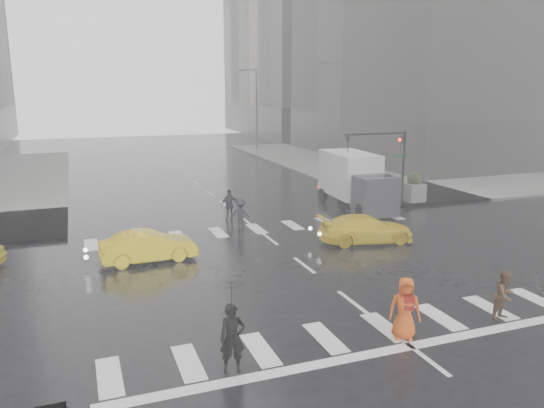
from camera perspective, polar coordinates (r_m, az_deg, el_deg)
name	(u,v)px	position (r m, az deg, el deg)	size (l,w,h in m)	color
ground	(304,265)	(21.66, 3.49, -6.60)	(120.00, 120.00, 0.00)	black
sidewalk_ne	(433,172)	(46.21, 16.93, 3.30)	(35.00, 35.00, 0.15)	slate
building_ne_far	(331,23)	(84.00, 6.37, 18.81)	(26.05, 26.05, 36.00)	#ACA396
road_markings	(304,265)	(21.66, 3.49, -6.58)	(18.00, 48.00, 0.01)	silver
traffic_signal_pole	(390,153)	(32.08, 12.54, 5.33)	(4.45, 0.42, 4.50)	black
street_lamp_near	(339,115)	(41.47, 7.26, 9.52)	(2.15, 0.22, 9.00)	#59595B
street_lamp_far	(255,106)	(59.88, -1.80, 10.54)	(2.15, 0.22, 9.00)	#59595B
planter_west	(357,192)	(31.56, 9.10, 1.25)	(1.10, 1.10, 1.80)	slate
planter_mid	(386,190)	(32.58, 12.16, 1.48)	(1.10, 1.10, 1.80)	slate
planter_east	(414,188)	(33.69, 15.03, 1.69)	(1.10, 1.10, 1.80)	slate
pedestrian_black	(232,313)	(13.52, -4.32, -11.65)	(1.10, 1.11, 2.43)	black
pedestrian_brown	(505,295)	(18.12, 23.76, -8.97)	(0.77, 0.60, 1.58)	#4A2E1A
pedestrian_orange	(405,308)	(15.85, 14.11, -10.81)	(1.07, 0.93, 1.84)	#DA4C0F
pedestrian_far_a	(230,205)	(28.55, -4.59, -0.10)	(1.00, 0.61, 1.71)	black
pedestrian_far_b	(241,215)	(26.61, -3.39, -1.14)	(1.04, 0.57, 1.61)	black
taxi_mid	(148,246)	(22.51, -13.14, -4.46)	(1.36, 3.90, 1.28)	yellow
taxi_rear	(366,229)	(24.95, 10.06, -2.65)	(1.78, 3.88, 1.27)	yellow
box_truck	(356,180)	(31.53, 9.02, 2.60)	(2.27, 6.06, 3.22)	silver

